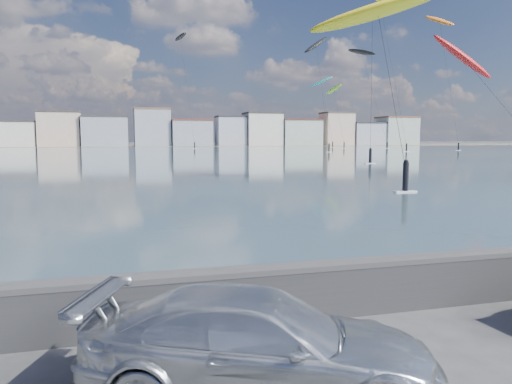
% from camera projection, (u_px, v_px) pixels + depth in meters
% --- Properties ---
extents(bay_water, '(500.00, 177.00, 0.00)m').
position_uv_depth(bay_water, '(127.00, 155.00, 93.73)').
color(bay_water, '#324C56').
rests_on(bay_water, ground).
extents(far_shore_strip, '(500.00, 60.00, 0.00)m').
position_uv_depth(far_shore_strip, '(122.00, 146.00, 197.68)').
color(far_shore_strip, '#4C473D').
rests_on(far_shore_strip, ground).
extents(seawall, '(400.00, 0.36, 1.08)m').
position_uv_depth(seawall, '(220.00, 295.00, 8.58)').
color(seawall, '#28282B').
rests_on(seawall, ground).
extents(far_buildings, '(240.79, 13.26, 14.60)m').
position_uv_depth(far_buildings, '(126.00, 130.00, 183.96)').
color(far_buildings, beige).
rests_on(far_buildings, ground).
extents(car_silver, '(4.93, 3.42, 1.32)m').
position_uv_depth(car_silver, '(260.00, 344.00, 6.34)').
color(car_silver, silver).
rests_on(car_silver, ground).
extents(kitesurfer_1, '(7.54, 13.75, 24.46)m').
position_uv_depth(kitesurfer_1, '(322.00, 83.00, 171.03)').
color(kitesurfer_1, '#19BFBF').
rests_on(kitesurfer_1, ground).
extents(kitesurfer_4, '(4.87, 16.12, 36.99)m').
position_uv_depth(kitesurfer_4, '(440.00, 22.00, 132.88)').
color(kitesurfer_4, orange).
rests_on(kitesurfer_4, ground).
extents(kitesurfer_7, '(4.85, 16.75, 34.67)m').
position_uv_depth(kitesurfer_7, '(181.00, 38.00, 149.90)').
color(kitesurfer_7, black).
rests_on(kitesurfer_7, ground).
extents(kitesurfer_8, '(7.87, 16.82, 32.12)m').
position_uv_depth(kitesurfer_8, '(362.00, 53.00, 156.31)').
color(kitesurfer_8, black).
rests_on(kitesurfer_8, ground).
extents(kitesurfer_9, '(10.92, 13.53, 14.82)m').
position_uv_depth(kitesurfer_9, '(378.00, 12.00, 38.20)').
color(kitesurfer_9, yellow).
rests_on(kitesurfer_9, ground).
extents(kitesurfer_10, '(9.08, 12.84, 37.56)m').
position_uv_depth(kitesurfer_10, '(380.00, 2.00, 118.90)').
color(kitesurfer_10, yellow).
rests_on(kitesurfer_10, ground).
extents(kitesurfer_12, '(9.64, 14.33, 17.16)m').
position_uv_depth(kitesurfer_12, '(463.00, 58.00, 65.03)').
color(kitesurfer_12, red).
rests_on(kitesurfer_12, ground).
extents(kitesurfer_14, '(8.39, 13.47, 28.15)m').
position_uv_depth(kitesurfer_14, '(316.00, 46.00, 119.03)').
color(kitesurfer_14, black).
rests_on(kitesurfer_14, ground).
extents(kitesurfer_16, '(5.78, 20.11, 20.78)m').
position_uv_depth(kitesurfer_16, '(334.00, 90.00, 162.51)').
color(kitesurfer_16, '#8CD826').
rests_on(kitesurfer_16, ground).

